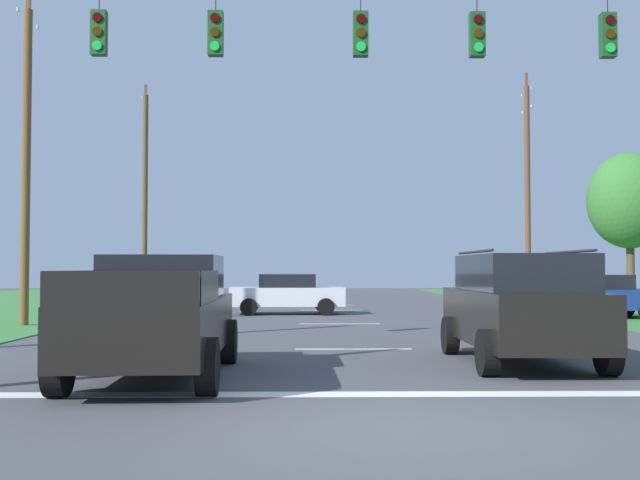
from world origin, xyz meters
TOP-DOWN VIEW (x-y plane):
  - ground_plane at (0.00, 0.00)m, footprint 120.00×120.00m
  - stop_bar_stripe at (0.00, 2.16)m, footprint 15.20×0.45m
  - lane_dash_0 at (0.00, 8.16)m, footprint 2.50×0.15m
  - lane_dash_1 at (0.00, 15.76)m, footprint 2.50×0.15m
  - lane_dash_2 at (0.00, 23.79)m, footprint 2.50×0.15m
  - lane_dash_3 at (0.00, 28.22)m, footprint 2.50×0.15m
  - overhead_signal_span at (-0.16, 7.76)m, footprint 17.83×0.31m
  - pickup_truck at (-3.39, 3.93)m, footprint 2.39×5.45m
  - suv_black at (2.88, 5.49)m, footprint 2.21×4.80m
  - distant_car_crossing_white at (-1.77, 20.97)m, footprint 4.36×2.14m
  - distant_car_oncoming at (8.96, 18.11)m, footprint 4.34×2.10m
  - utility_pole_far_right at (10.08, 30.25)m, footprint 0.28×1.81m
  - utility_pole_mid_left at (-9.52, 14.97)m, footprint 0.26×1.74m
  - utility_pole_far_left at (-9.36, 31.30)m, footprint 0.28×1.62m
  - tree_roadside_left at (12.97, 24.79)m, footprint 3.58×3.58m

SIDE VIEW (x-z plane):
  - ground_plane at x=0.00m, z-range 0.00..0.00m
  - stop_bar_stripe at x=0.00m, z-range 0.00..0.01m
  - lane_dash_0 at x=0.00m, z-range 0.00..0.01m
  - lane_dash_1 at x=0.00m, z-range 0.00..0.01m
  - lane_dash_2 at x=0.00m, z-range 0.00..0.01m
  - lane_dash_3 at x=0.00m, z-range 0.00..0.01m
  - distant_car_crossing_white at x=-1.77m, z-range 0.03..1.55m
  - distant_car_oncoming at x=8.96m, z-range 0.03..1.55m
  - pickup_truck at x=-3.39m, z-range -0.01..1.94m
  - suv_black at x=2.88m, z-range 0.03..2.09m
  - tree_roadside_left at x=12.97m, z-range 1.28..8.05m
  - overhead_signal_span at x=-0.16m, z-range 0.53..8.97m
  - utility_pole_mid_left at x=-9.52m, z-range -0.12..10.15m
  - utility_pole_far_left at x=-9.36m, z-range -0.12..11.11m
  - utility_pole_far_right at x=10.08m, z-range -0.02..11.63m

